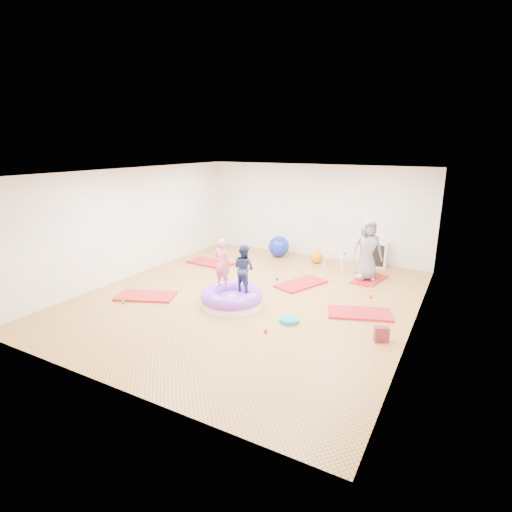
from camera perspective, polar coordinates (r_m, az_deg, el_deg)
The scene contains 19 objects.
room at distance 8.76m, azimuth -0.94°, elevation 2.68°, with size 7.01×8.01×2.81m.
gym_mat_front_left at distance 9.49m, azimuth -15.47°, elevation -5.54°, with size 1.30×0.65×0.05m, color red.
gym_mat_mid_left at distance 11.73m, azimuth -6.51°, elevation -0.96°, with size 1.32×0.66×0.06m, color red.
gym_mat_center_back at distance 9.99m, azimuth 6.46°, elevation -3.97°, with size 1.30×0.65×0.05m, color red.
gym_mat_right at distance 8.54m, azimuth 14.59°, elevation -7.93°, with size 1.28×0.64×0.05m, color red.
gym_mat_rear_right at distance 10.67m, azimuth 15.91°, elevation -3.22°, with size 1.12×0.56×0.05m, color red.
inflatable_cushion at distance 8.69m, azimuth -3.47°, elevation -6.00°, with size 1.36×1.36×0.43m.
child_pink at distance 8.66m, azimuth -4.85°, elevation -0.71°, with size 0.40×0.26×1.09m, color #EC5C7A.
child_navy at distance 8.38m, azimuth -1.75°, elevation -1.47°, with size 0.50×0.39×1.02m, color navy.
adult_caregiver at distance 10.39m, azimuth 15.59°, elevation 0.92°, with size 0.76×0.50×1.56m, color slate.
infant at distance 10.49m, azimuth 14.73°, elevation -2.73°, with size 0.34×0.35×0.20m.
ball_pit_balls at distance 9.28m, azimuth 3.23°, elevation -5.39°, with size 4.76×3.52×0.07m.
exercise_ball_blue at distance 12.35m, azimuth 3.28°, elevation 1.38°, with size 0.64×0.64×0.64m, color #1225AB.
exercise_ball_orange at distance 11.81m, azimuth 8.66°, elevation -0.12°, with size 0.37×0.37×0.37m, color orange.
infant_play_gym at distance 11.31m, azimuth 11.33°, elevation -0.21°, with size 0.65×0.61×0.49m.
cube_shelf at distance 11.83m, azimuth 16.51°, elevation 0.30°, with size 0.72×0.35×0.72m.
balance_disc at distance 7.96m, azimuth 4.78°, elevation -9.10°, with size 0.40×0.40×0.09m, color #108AAE.
backpack at distance 7.51m, azimuth 17.51°, elevation -10.61°, with size 0.24×0.15×0.28m, color red.
yellow_toy at distance 8.97m, azimuth -4.12°, elevation -6.36°, with size 0.18×0.18×0.03m, color yellow.
Camera 1 is at (4.23, -7.41, 3.39)m, focal length 28.00 mm.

